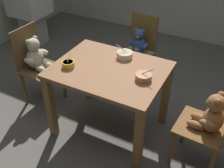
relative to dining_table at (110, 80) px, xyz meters
The scene contains 9 objects.
ground_plane 0.64m from the dining_table, ahead, with size 5.20×5.20×0.04m.
dining_table is the anchor object (origin of this frame).
teddy_chair_far_center 0.84m from the dining_table, 94.09° to the left, with size 0.39×0.39×0.93m.
teddy_chair_near_right 0.97m from the dining_table, ahead, with size 0.44×0.42×0.94m.
teddy_chair_near_left 0.96m from the dining_table, behind, with size 0.39×0.41×0.91m.
porridge_bowl_yellow_near_left 0.42m from the dining_table, 156.24° to the right, with size 0.12×0.12×0.11m.
porridge_bowl_terracotta_near_right 0.38m from the dining_table, ahead, with size 0.15×0.14×0.13m.
porridge_bowl_cream_far_center 0.30m from the dining_table, 81.96° to the left, with size 0.16×0.15×0.13m.
sink_basin 2.37m from the dining_table, 150.03° to the left, with size 0.54×0.50×0.82m.
Camera 1 is at (1.00, -1.84, 2.08)m, focal length 43.16 mm.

